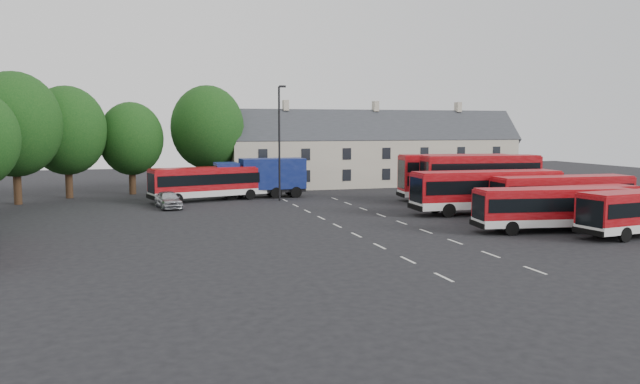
% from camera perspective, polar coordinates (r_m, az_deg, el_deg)
% --- Properties ---
extents(ground, '(140.00, 140.00, 0.00)m').
position_cam_1_polar(ground, '(42.73, 2.43, -3.50)').
color(ground, black).
rests_on(ground, ground).
extents(lane_markings, '(5.15, 33.80, 0.01)m').
position_cam_1_polar(lane_markings, '(45.43, 4.58, -2.94)').
color(lane_markings, beige).
rests_on(lane_markings, ground).
extents(treeline, '(29.92, 32.59, 12.01)m').
position_cam_1_polar(treeline, '(59.59, -23.45, 5.15)').
color(treeline, black).
rests_on(treeline, ground).
extents(terrace_houses, '(35.70, 7.13, 10.06)m').
position_cam_1_polar(terrace_houses, '(75.22, 5.06, 3.55)').
color(terrace_houses, beige).
rests_on(terrace_houses, ground).
extents(bus_row_b, '(10.63, 3.85, 2.94)m').
position_cam_1_polar(bus_row_b, '(44.68, 20.43, -1.17)').
color(bus_row_b, silver).
rests_on(bus_row_b, ground).
extents(bus_row_c, '(9.79, 2.45, 2.76)m').
position_cam_1_polar(bus_row_c, '(48.53, 22.28, -0.83)').
color(bus_row_c, silver).
rests_on(bus_row_c, ground).
extents(bus_row_d, '(11.46, 3.20, 3.21)m').
position_cam_1_polar(bus_row_d, '(52.42, 21.28, -0.02)').
color(bus_row_d, silver).
rests_on(bus_row_d, ground).
extents(bus_row_e, '(12.40, 3.36, 3.47)m').
position_cam_1_polar(bus_row_e, '(52.28, 14.98, 0.35)').
color(bus_row_e, silver).
rests_on(bus_row_e, ground).
extents(bus_dd_south, '(11.06, 3.52, 4.46)m').
position_cam_1_polar(bus_dd_south, '(58.70, 14.46, 1.40)').
color(bus_dd_south, silver).
rests_on(bus_dd_south, ground).
extents(bus_dd_north, '(10.95, 3.69, 4.40)m').
position_cam_1_polar(bus_dd_north, '(61.19, 12.24, 1.60)').
color(bus_dd_north, silver).
rests_on(bus_dd_north, ground).
extents(bus_north, '(11.60, 5.24, 3.20)m').
position_cam_1_polar(bus_north, '(60.32, -10.02, 1.03)').
color(bus_north, silver).
rests_on(bus_north, ground).
extents(box_truck, '(8.92, 2.96, 3.88)m').
position_cam_1_polar(box_truck, '(62.32, -5.38, 1.49)').
color(box_truck, black).
rests_on(box_truck, ground).
extents(silver_car, '(2.46, 4.69, 1.52)m').
position_cam_1_polar(silver_car, '(55.55, -13.70, -0.67)').
color(silver_car, '#B1B3B9').
rests_on(silver_car, ground).
extents(lamppost, '(0.76, 0.36, 10.90)m').
position_cam_1_polar(lamppost, '(59.18, -3.72, 4.79)').
color(lamppost, black).
rests_on(lamppost, ground).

